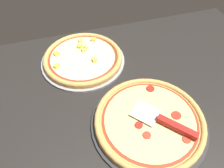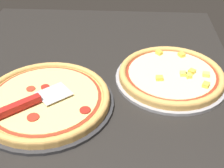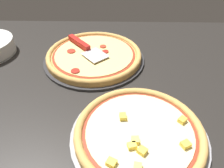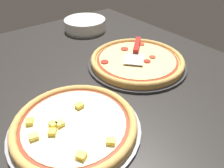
% 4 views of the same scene
% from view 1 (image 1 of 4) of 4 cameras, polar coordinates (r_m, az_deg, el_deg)
% --- Properties ---
extents(ground_plane, '(1.45, 1.02, 0.04)m').
position_cam_1_polar(ground_plane, '(0.87, 5.50, -5.02)').
color(ground_plane, black).
extents(pizza_pan_front, '(0.41, 0.41, 0.01)m').
position_cam_1_polar(pizza_pan_front, '(0.80, 9.61, -10.09)').
color(pizza_pan_front, '#2D2D30').
rests_on(pizza_pan_front, ground_plane).
extents(pizza_front, '(0.39, 0.39, 0.03)m').
position_cam_1_polar(pizza_front, '(0.79, 9.79, -9.38)').
color(pizza_front, tan).
rests_on(pizza_front, pizza_pan_front).
extents(pizza_pan_back, '(0.38, 0.38, 0.01)m').
position_cam_1_polar(pizza_pan_back, '(1.01, -7.52, 6.09)').
color(pizza_pan_back, '#939399').
rests_on(pizza_pan_back, ground_plane).
extents(pizza_back, '(0.35, 0.35, 0.03)m').
position_cam_1_polar(pizza_back, '(1.00, -7.63, 6.85)').
color(pizza_back, tan).
rests_on(pizza_back, pizza_pan_back).
extents(serving_spatula, '(0.19, 0.21, 0.02)m').
position_cam_1_polar(serving_spatula, '(0.77, 14.88, -10.00)').
color(serving_spatula, silver).
rests_on(serving_spatula, pizza_front).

